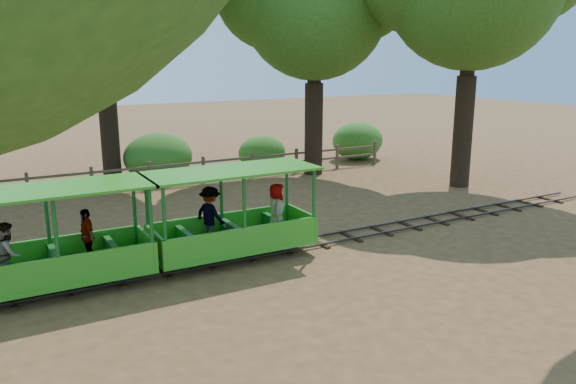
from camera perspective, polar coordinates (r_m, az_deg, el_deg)
ground at (r=13.82m, az=-0.48°, el=-5.89°), size 90.00×90.00×0.00m
track at (r=13.79m, az=-0.48°, el=-5.62°), size 22.00×1.00×0.10m
carriage_front at (r=12.08m, az=-22.88°, el=-5.76°), size 3.92×1.60×2.03m
carriage_rear at (r=13.06m, az=-5.51°, el=-3.12°), size 3.92×1.60×2.03m
fence at (r=20.80m, az=-11.16°, el=2.16°), size 18.10×0.10×1.00m
shrub_mid_w at (r=21.88m, az=-13.04°, el=3.50°), size 2.63×2.02×1.82m
shrub_mid_e at (r=23.49m, az=-2.65°, el=4.02°), size 2.06×1.58×1.42m
shrub_east at (r=26.01m, az=7.09°, el=5.19°), size 2.48×1.91×1.72m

